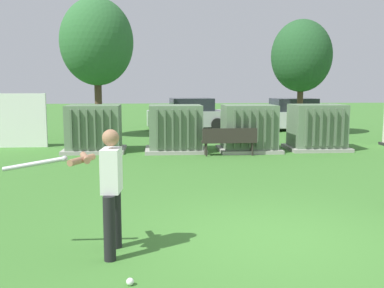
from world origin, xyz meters
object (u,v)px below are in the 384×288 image
at_px(transformer_east, 317,128).
at_px(parked_car_left_of_center, 291,115).
at_px(transformer_west, 94,129).
at_px(park_bench, 229,140).
at_px(transformer_mid_west, 175,129).
at_px(parked_car_leftmost, 190,115).
at_px(transformer_mid_east, 249,129).
at_px(batter, 108,185).
at_px(sports_ball, 130,282).

height_order(transformer_east, parked_car_left_of_center, same).
distance_m(transformer_west, park_bench, 4.72).
bearing_deg(transformer_west, park_bench, -15.54).
relative_size(transformer_mid_west, parked_car_leftmost, 0.48).
height_order(transformer_mid_east, parked_car_left_of_center, same).
bearing_deg(parked_car_left_of_center, transformer_east, -99.56).
xyz_separation_m(batter, parked_car_leftmost, (2.39, 16.90, -0.22)).
height_order(transformer_mid_east, batter, batter).
xyz_separation_m(transformer_west, transformer_east, (7.88, -0.16, 0.00)).
bearing_deg(transformer_mid_east, park_bench, -132.14).
bearing_deg(parked_car_left_of_center, park_bench, -119.75).
xyz_separation_m(transformer_west, parked_car_left_of_center, (9.02, 6.57, -0.04)).
xyz_separation_m(batter, parked_car_left_of_center, (7.53, 16.15, -0.22)).
distance_m(transformer_east, sports_ball, 12.09).
relative_size(transformer_west, parked_car_leftmost, 0.48).
distance_m(parked_car_leftmost, parked_car_left_of_center, 5.20).
distance_m(sports_ball, parked_car_leftmost, 18.05).
xyz_separation_m(transformer_west, sports_ball, (1.83, -10.60, -0.74)).
distance_m(sports_ball, parked_car_left_of_center, 18.62).
bearing_deg(transformer_west, batter, -81.19).
height_order(transformer_mid_west, sports_ball, transformer_mid_west).
bearing_deg(transformer_mid_west, transformer_mid_east, -3.26).
relative_size(transformer_mid_east, parked_car_left_of_center, 0.49).
xyz_separation_m(sports_ball, parked_car_leftmost, (2.04, 17.92, 0.71)).
bearing_deg(transformer_east, transformer_mid_west, -179.67).
relative_size(transformer_east, batter, 1.21).
relative_size(sports_ball, parked_car_left_of_center, 0.02).
xyz_separation_m(transformer_west, parked_car_leftmost, (3.87, 7.32, -0.04)).
bearing_deg(sports_ball, batter, 108.74).
distance_m(transformer_mid_west, parked_car_leftmost, 7.58).
bearing_deg(parked_car_left_of_center, transformer_mid_west, -132.53).
relative_size(transformer_mid_west, parked_car_left_of_center, 0.49).
bearing_deg(transformer_mid_west, parked_car_leftmost, 82.00).
bearing_deg(transformer_east, batter, -124.18).
xyz_separation_m(transformer_east, parked_car_leftmost, (-4.01, 7.48, -0.04)).
height_order(sports_ball, parked_car_leftmost, parked_car_leftmost).
relative_size(park_bench, sports_ball, 20.03).
distance_m(transformer_mid_east, batter, 10.04).
bearing_deg(transformer_east, parked_car_leftmost, 118.21).
bearing_deg(transformer_mid_west, parked_car_left_of_center, 47.47).
bearing_deg(sports_ball, transformer_east, 59.89).
relative_size(sports_ball, parked_car_leftmost, 0.02).
bearing_deg(parked_car_left_of_center, parked_car_leftmost, 171.71).
bearing_deg(parked_car_left_of_center, transformer_mid_east, -117.78).
bearing_deg(transformer_west, parked_car_left_of_center, 36.08).
distance_m(transformer_mid_west, parked_car_left_of_center, 9.17).
height_order(transformer_mid_west, park_bench, transformer_mid_west).
bearing_deg(parked_car_left_of_center, transformer_west, -143.92).
relative_size(transformer_mid_west, transformer_east, 1.00).
distance_m(transformer_east, parked_car_leftmost, 8.48).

